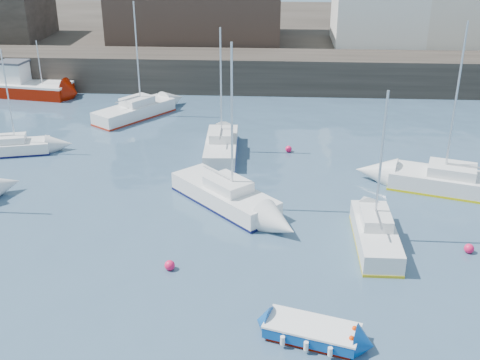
# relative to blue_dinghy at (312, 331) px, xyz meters

# --- Properties ---
(quay_wall) EXTENTS (90.00, 5.00, 3.00)m
(quay_wall) POSITION_rel_blue_dinghy_xyz_m (-3.26, 33.66, 1.14)
(quay_wall) COLOR #28231E
(quay_wall) RESTS_ON ground
(land_strip) EXTENTS (90.00, 32.00, 2.80)m
(land_strip) POSITION_rel_blue_dinghy_xyz_m (-3.26, 51.66, 1.04)
(land_strip) COLOR #28231E
(land_strip) RESTS_ON ground
(blue_dinghy) EXTENTS (3.68, 2.38, 0.65)m
(blue_dinghy) POSITION_rel_blue_dinghy_xyz_m (0.00, 0.00, 0.00)
(blue_dinghy) COLOR #7D0E00
(blue_dinghy) RESTS_ON ground
(fishing_boat) EXTENTS (7.41, 3.68, 4.70)m
(fishing_boat) POSITION_rel_blue_dinghy_xyz_m (-22.46, 30.19, 0.55)
(fishing_boat) COLOR #7D0E00
(fishing_boat) RESTS_ON ground
(sailboat_b) EXTENTS (6.22, 6.37, 8.68)m
(sailboat_b) POSITION_rel_blue_dinghy_xyz_m (-4.07, 10.79, 0.20)
(sailboat_b) COLOR silver
(sailboat_b) RESTS_ON ground
(sailboat_c) EXTENTS (1.79, 5.54, 7.29)m
(sailboat_c) POSITION_rel_blue_dinghy_xyz_m (3.26, 6.98, 0.20)
(sailboat_c) COLOR silver
(sailboat_c) RESTS_ON ground
(sailboat_d) EXTENTS (7.64, 4.42, 9.28)m
(sailboat_d) POSITION_rel_blue_dinghy_xyz_m (8.56, 13.13, 0.20)
(sailboat_d) COLOR silver
(sailboat_d) RESTS_ON ground
(sailboat_e) EXTENTS (5.45, 2.92, 6.69)m
(sailboat_e) POSITION_rel_blue_dinghy_xyz_m (-18.52, 17.22, 0.08)
(sailboat_e) COLOR silver
(sailboat_e) RESTS_ON ground
(sailboat_f) EXTENTS (2.18, 6.16, 7.92)m
(sailboat_f) POSITION_rel_blue_dinghy_xyz_m (-4.89, 17.88, 0.20)
(sailboat_f) COLOR silver
(sailboat_f) RESTS_ON ground
(sailboat_h) EXTENTS (5.59, 6.52, 8.44)m
(sailboat_h) POSITION_rel_blue_dinghy_xyz_m (-12.04, 24.96, 0.19)
(sailboat_h) COLOR silver
(sailboat_h) RESTS_ON ground
(buoy_near) EXTENTS (0.46, 0.46, 0.46)m
(buoy_near) POSITION_rel_blue_dinghy_xyz_m (-5.93, 4.32, -0.36)
(buoy_near) COLOR #F1164E
(buoy_near) RESTS_ON ground
(buoy_mid) EXTENTS (0.45, 0.45, 0.45)m
(buoy_mid) POSITION_rel_blue_dinghy_xyz_m (7.46, 6.56, -0.36)
(buoy_mid) COLOR #F1164E
(buoy_mid) RESTS_ON ground
(buoy_far) EXTENTS (0.42, 0.42, 0.42)m
(buoy_far) POSITION_rel_blue_dinghy_xyz_m (-0.59, 18.63, -0.36)
(buoy_far) COLOR #F1164E
(buoy_far) RESTS_ON ground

